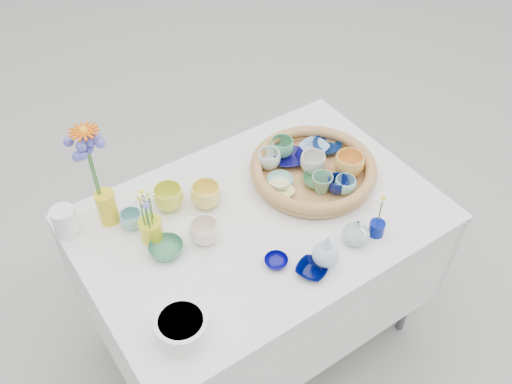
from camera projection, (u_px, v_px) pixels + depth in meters
ground at (258, 331)px, 2.57m from camera, size 80.00×80.00×0.00m
display_table at (258, 331)px, 2.57m from camera, size 1.26×0.86×0.77m
wicker_tray at (313, 170)px, 2.14m from camera, size 0.47×0.47×0.08m
tray_ceramic_0 at (290, 159)px, 2.20m from camera, size 0.16×0.16×0.03m
tray_ceramic_1 at (327, 147)px, 2.24m from camera, size 0.12×0.12×0.04m
tray_ceramic_2 at (349, 165)px, 2.13m from camera, size 0.14×0.14×0.09m
tray_ceramic_3 at (317, 180)px, 2.11m from camera, size 0.13×0.13×0.03m
tray_ceramic_4 at (322, 184)px, 2.07m from camera, size 0.08×0.08×0.07m
tray_ceramic_5 at (280, 181)px, 2.11m from camera, size 0.12×0.12×0.03m
tray_ceramic_6 at (269, 159)px, 2.16m from camera, size 0.12×0.12×0.07m
tray_ceramic_7 at (313, 163)px, 2.14m from camera, size 0.12×0.12×0.08m
tray_ceramic_8 at (314, 148)px, 2.24m from camera, size 0.12×0.12×0.03m
tray_ceramic_9 at (338, 185)px, 2.07m from camera, size 0.10×0.10×0.06m
tray_ceramic_10 at (279, 192)px, 2.07m from camera, size 0.11×0.11×0.03m
tray_ceramic_11 at (345, 185)px, 2.07m from camera, size 0.10×0.10×0.06m
tray_ceramic_12 at (282, 148)px, 2.21m from camera, size 0.10×0.10×0.07m
loose_ceramic_0 at (168, 198)px, 2.03m from camera, size 0.12×0.12×0.09m
loose_ceramic_1 at (206, 195)px, 2.04m from camera, size 0.11×0.11×0.09m
loose_ceramic_2 at (166, 249)px, 1.90m from camera, size 0.12×0.12×0.04m
loose_ceramic_3 at (204, 232)px, 1.92m from camera, size 0.13×0.13×0.08m
loose_ceramic_4 at (276, 262)px, 1.87m from camera, size 0.09×0.09×0.02m
loose_ceramic_5 at (131, 220)px, 1.97m from camera, size 0.08×0.08×0.06m
loose_ceramic_6 at (312, 270)px, 1.84m from camera, size 0.13×0.13×0.02m
fluted_bowl at (182, 328)px, 1.66m from camera, size 0.21×0.21×0.08m
bud_vase_paleblue at (326, 250)px, 1.83m from camera, size 0.11×0.11×0.14m
bud_vase_seafoam at (356, 232)px, 1.91m from camera, size 0.10×0.10×0.10m
bud_vase_cobalt at (377, 228)px, 1.95m from camera, size 0.06×0.06×0.05m
single_daisy at (381, 209)px, 1.90m from camera, size 0.09×0.09×0.13m
tall_vase_yellow at (107, 207)px, 1.97m from camera, size 0.08×0.08×0.13m
gerbera at (93, 164)px, 1.83m from camera, size 0.11×0.11×0.29m
hydrangea at (92, 171)px, 1.85m from camera, size 0.11×0.11×0.30m
white_pitcher at (65, 222)px, 1.93m from camera, size 0.14×0.12×0.11m
daisy_cup at (151, 230)px, 1.92m from camera, size 0.09×0.09×0.08m
daisy_posy at (148, 207)px, 1.83m from camera, size 0.09×0.09×0.16m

